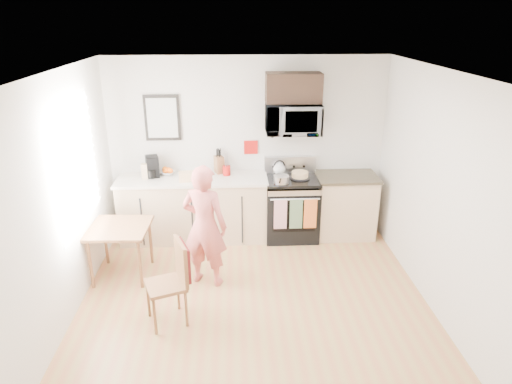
{
  "coord_description": "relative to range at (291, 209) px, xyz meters",
  "views": [
    {
      "loc": [
        -0.21,
        -4.15,
        3.12
      ],
      "look_at": [
        0.06,
        1.0,
        1.1
      ],
      "focal_mm": 32.0,
      "sensor_mm": 36.0,
      "label": 1
    }
  ],
  "objects": [
    {
      "name": "floor",
      "position": [
        -0.63,
        -1.98,
        -0.44
      ],
      "size": [
        4.6,
        4.6,
        0.0
      ],
      "primitive_type": "plane",
      "color": "#AF6D44",
      "rests_on": "ground"
    },
    {
      "name": "back_wall",
      "position": [
        -0.63,
        0.32,
        0.86
      ],
      "size": [
        4.0,
        0.04,
        2.6
      ],
      "primitive_type": "cube",
      "color": "silver",
      "rests_on": "floor"
    },
    {
      "name": "left_wall",
      "position": [
        -2.63,
        -1.98,
        0.86
      ],
      "size": [
        0.04,
        4.6,
        2.6
      ],
      "primitive_type": "cube",
      "color": "silver",
      "rests_on": "floor"
    },
    {
      "name": "right_wall",
      "position": [
        1.37,
        -1.98,
        0.86
      ],
      "size": [
        0.04,
        4.6,
        2.6
      ],
      "primitive_type": "cube",
      "color": "silver",
      "rests_on": "floor"
    },
    {
      "name": "ceiling",
      "position": [
        -0.63,
        -1.98,
        2.16
      ],
      "size": [
        4.0,
        4.6,
        0.04
      ],
      "primitive_type": "cube",
      "color": "white",
      "rests_on": "back_wall"
    },
    {
      "name": "window",
      "position": [
        -2.59,
        -1.18,
        1.11
      ],
      "size": [
        0.06,
        1.4,
        1.5
      ],
      "color": "silver",
      "rests_on": "left_wall"
    },
    {
      "name": "cabinet_left",
      "position": [
        -1.43,
        0.02,
        0.01
      ],
      "size": [
        2.1,
        0.6,
        0.9
      ],
      "primitive_type": "cube",
      "color": "#D0AF85",
      "rests_on": "floor"
    },
    {
      "name": "countertop_left",
      "position": [
        -1.43,
        0.02,
        0.48
      ],
      "size": [
        2.14,
        0.64,
        0.04
      ],
      "primitive_type": "cube",
      "color": "white",
      "rests_on": "cabinet_left"
    },
    {
      "name": "cabinet_right",
      "position": [
        0.8,
        0.02,
        0.01
      ],
      "size": [
        0.84,
        0.6,
        0.9
      ],
      "primitive_type": "cube",
      "color": "#D0AF85",
      "rests_on": "floor"
    },
    {
      "name": "countertop_right",
      "position": [
        0.8,
        0.02,
        0.48
      ],
      "size": [
        0.88,
        0.64,
        0.04
      ],
      "primitive_type": "cube",
      "color": "black",
      "rests_on": "cabinet_right"
    },
    {
      "name": "range",
      "position": [
        0.0,
        0.0,
        0.0
      ],
      "size": [
        0.76,
        0.7,
        1.16
      ],
      "color": "black",
      "rests_on": "floor"
    },
    {
      "name": "microwave",
      "position": [
        -0.0,
        0.1,
        1.32
      ],
      "size": [
        0.76,
        0.51,
        0.42
      ],
      "primitive_type": "imported",
      "color": "#B9B9BE",
      "rests_on": "back_wall"
    },
    {
      "name": "upper_cabinet",
      "position": [
        -0.0,
        0.15,
        1.74
      ],
      "size": [
        0.76,
        0.35,
        0.4
      ],
      "primitive_type": "cube",
      "color": "black",
      "rests_on": "back_wall"
    },
    {
      "name": "wall_art",
      "position": [
        -1.83,
        0.3,
        1.31
      ],
      "size": [
        0.5,
        0.04,
        0.65
      ],
      "color": "black",
      "rests_on": "back_wall"
    },
    {
      "name": "wall_trivet",
      "position": [
        -0.58,
        0.31,
        0.86
      ],
      "size": [
        0.2,
        0.02,
        0.2
      ],
      "primitive_type": "cube",
      "color": "#A5110E",
      "rests_on": "back_wall"
    },
    {
      "name": "person",
      "position": [
        -1.19,
        -1.2,
        0.33
      ],
      "size": [
        0.65,
        0.54,
        1.53
      ],
      "primitive_type": "imported",
      "rotation": [
        0.0,
        0.0,
        2.78
      ],
      "color": "#B43B31",
      "rests_on": "floor"
    },
    {
      "name": "dining_table",
      "position": [
        -2.26,
        -0.98,
        0.16
      ],
      "size": [
        0.72,
        0.72,
        0.68
      ],
      "rotation": [
        0.0,
        0.0,
        -0.05
      ],
      "color": "brown",
      "rests_on": "floor"
    },
    {
      "name": "chair",
      "position": [
        -1.46,
        -1.92,
        0.16
      ],
      "size": [
        0.54,
        0.51,
        0.93
      ],
      "rotation": [
        0.0,
        0.0,
        0.36
      ],
      "color": "brown",
      "rests_on": "floor"
    },
    {
      "name": "knife_block",
      "position": [
        -1.05,
        0.24,
        0.63
      ],
      "size": [
        0.16,
        0.19,
        0.25
      ],
      "primitive_type": "cube",
      "rotation": [
        0.0,
        0.0,
        0.37
      ],
      "color": "brown",
      "rests_on": "countertop_left"
    },
    {
      "name": "utensil_crock",
      "position": [
        -0.94,
        0.13,
        0.64
      ],
      "size": [
        0.11,
        0.11,
        0.33
      ],
      "color": "#A5110E",
      "rests_on": "countertop_left"
    },
    {
      "name": "fruit_bowl",
      "position": [
        -1.79,
        0.2,
        0.55
      ],
      "size": [
        0.31,
        0.31,
        0.11
      ],
      "color": "silver",
      "rests_on": "countertop_left"
    },
    {
      "name": "milk_carton",
      "position": [
        -2.09,
        0.04,
        0.61
      ],
      "size": [
        0.08,
        0.08,
        0.22
      ],
      "primitive_type": "cube",
      "rotation": [
        0.0,
        0.0,
        0.02
      ],
      "color": "tan",
      "rests_on": "countertop_left"
    },
    {
      "name": "coffee_maker",
      "position": [
        -2.0,
        0.12,
        0.65
      ],
      "size": [
        0.22,
        0.27,
        0.3
      ],
      "rotation": [
        0.0,
        0.0,
        0.27
      ],
      "color": "black",
      "rests_on": "countertop_left"
    },
    {
      "name": "bread_bag",
      "position": [
        -1.43,
        -0.07,
        0.57
      ],
      "size": [
        0.36,
        0.21,
        0.12
      ],
      "primitive_type": "cube",
      "rotation": [
        0.0,
        0.0,
        0.15
      ],
      "color": "#E0AD75",
      "rests_on": "countertop_left"
    },
    {
      "name": "cake",
      "position": [
        0.11,
        -0.01,
        0.53
      ],
      "size": [
        0.29,
        0.29,
        0.1
      ],
      "color": "black",
      "rests_on": "range"
    },
    {
      "name": "kettle",
      "position": [
        -0.17,
        0.14,
        0.58
      ],
      "size": [
        0.18,
        0.18,
        0.22
      ],
      "color": "silver",
      "rests_on": "range"
    },
    {
      "name": "pot",
      "position": [
        -0.18,
        -0.2,
        0.54
      ],
      "size": [
        0.21,
        0.36,
        0.11
      ],
      "rotation": [
        0.0,
        0.0,
        -0.19
      ],
      "color": "#B9B9BE",
      "rests_on": "range"
    }
  ]
}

